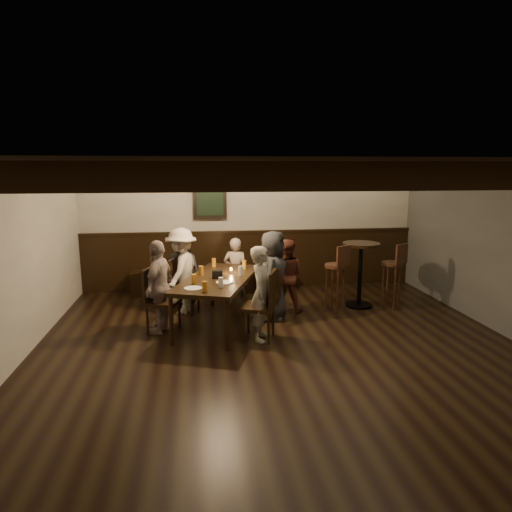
{
  "coord_description": "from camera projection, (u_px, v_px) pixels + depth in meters",
  "views": [
    {
      "loc": [
        -1.09,
        -5.32,
        2.36
      ],
      "look_at": [
        -0.2,
        1.3,
        1.05
      ],
      "focal_mm": 32.0,
      "sensor_mm": 36.0,
      "label": 1
    }
  ],
  "objects": [
    {
      "name": "high_top_table",
      "position": [
        360.0,
        265.0,
        7.73
      ],
      "size": [
        0.62,
        0.62,
        1.11
      ],
      "color": "black",
      "rests_on": "floor"
    },
    {
      "name": "bar_stool_right",
      "position": [
        391.0,
        284.0,
        7.71
      ],
      "size": [
        0.41,
        0.41,
        1.12
      ],
      "rotation": [
        0.0,
        0.0,
        0.56
      ],
      "color": "#3B1F12",
      "rests_on": "floor"
    },
    {
      "name": "chair_right_far",
      "position": [
        260.0,
        318.0,
        6.31
      ],
      "size": [
        0.57,
        0.57,
        0.97
      ],
      "rotation": [
        0.0,
        0.0,
        1.23
      ],
      "color": "black",
      "rests_on": "floor"
    },
    {
      "name": "person_bench_centre",
      "position": [
        236.0,
        272.0,
        7.84
      ],
      "size": [
        0.5,
        0.41,
        1.18
      ],
      "primitive_type": "imported",
      "rotation": [
        0.0,
        0.0,
        2.81
      ],
      "color": "gray",
      "rests_on": "floor"
    },
    {
      "name": "plate_far",
      "position": [
        224.0,
        282.0,
        6.48
      ],
      "size": [
        0.24,
        0.24,
        0.01
      ],
      "primitive_type": "cylinder",
      "color": "white",
      "rests_on": "dining_table"
    },
    {
      "name": "pint_f",
      "position": [
        221.0,
        282.0,
        6.22
      ],
      "size": [
        0.07,
        0.07,
        0.14
      ],
      "primitive_type": "cylinder",
      "color": "silver",
      "rests_on": "dining_table"
    },
    {
      "name": "dining_table",
      "position": [
        218.0,
        281.0,
        6.81
      ],
      "size": [
        1.49,
        2.16,
        0.74
      ],
      "rotation": [
        0.0,
        0.0,
        -0.34
      ],
      "color": "black",
      "rests_on": "floor"
    },
    {
      "name": "person_left_near",
      "position": [
        182.0,
        271.0,
        7.39
      ],
      "size": [
        0.79,
        1.03,
        1.41
      ],
      "primitive_type": "imported",
      "rotation": [
        0.0,
        0.0,
        -1.91
      ],
      "color": "#B7AE9A",
      "rests_on": "floor"
    },
    {
      "name": "person_bench_right",
      "position": [
        286.0,
        275.0,
        7.51
      ],
      "size": [
        0.71,
        0.63,
        1.21
      ],
      "primitive_type": "imported",
      "rotation": [
        0.0,
        0.0,
        2.81
      ],
      "color": "#5E2C20",
      "rests_on": "floor"
    },
    {
      "name": "candle",
      "position": [
        231.0,
        272.0,
        7.06
      ],
      "size": [
        0.05,
        0.05,
        0.05
      ],
      "primitive_type": "cylinder",
      "color": "beige",
      "rests_on": "dining_table"
    },
    {
      "name": "person_left_far",
      "position": [
        159.0,
        287.0,
        6.53
      ],
      "size": [
        0.57,
        0.86,
        1.35
      ],
      "primitive_type": "imported",
      "rotation": [
        0.0,
        0.0,
        -1.91
      ],
      "color": "gray",
      "rests_on": "floor"
    },
    {
      "name": "plate_near",
      "position": [
        193.0,
        288.0,
        6.16
      ],
      "size": [
        0.24,
        0.24,
        0.01
      ],
      "primitive_type": "cylinder",
      "color": "white",
      "rests_on": "dining_table"
    },
    {
      "name": "person_bench_left",
      "position": [
        183.0,
        269.0,
        7.87
      ],
      "size": [
        0.71,
        0.58,
        1.25
      ],
      "primitive_type": "imported",
      "rotation": [
        0.0,
        0.0,
        2.81
      ],
      "color": "#2B2C2E",
      "rests_on": "floor"
    },
    {
      "name": "person_right_near",
      "position": [
        273.0,
        275.0,
        7.09
      ],
      "size": [
        0.65,
        0.79,
        1.4
      ],
      "primitive_type": "imported",
      "rotation": [
        0.0,
        0.0,
        1.23
      ],
      "color": "#292A2C",
      "rests_on": "floor"
    },
    {
      "name": "pint_g",
      "position": [
        205.0,
        287.0,
        6.01
      ],
      "size": [
        0.07,
        0.07,
        0.14
      ],
      "primitive_type": "cylinder",
      "color": "#BF7219",
      "rests_on": "dining_table"
    },
    {
      "name": "bar_stool_left",
      "position": [
        335.0,
        287.0,
        7.53
      ],
      "size": [
        0.4,
        0.41,
        1.12
      ],
      "rotation": [
        0.0,
        0.0,
        0.53
      ],
      "color": "#3B1F12",
      "rests_on": "floor"
    },
    {
      "name": "condiment_caddy",
      "position": [
        217.0,
        274.0,
        6.74
      ],
      "size": [
        0.15,
        0.1,
        0.12
      ],
      "primitive_type": "cube",
      "color": "black",
      "rests_on": "dining_table"
    },
    {
      "name": "room",
      "position": [
        244.0,
        245.0,
        7.68
      ],
      "size": [
        7.0,
        7.0,
        7.0
      ],
      "color": "black",
      "rests_on": "ground"
    },
    {
      "name": "pint_c",
      "position": [
        201.0,
        270.0,
        6.94
      ],
      "size": [
        0.07,
        0.07,
        0.14
      ],
      "primitive_type": "cylinder",
      "color": "#BF7219",
      "rests_on": "dining_table"
    },
    {
      "name": "person_right_far",
      "position": [
        262.0,
        293.0,
        6.24
      ],
      "size": [
        0.46,
        0.56,
        1.32
      ],
      "primitive_type": "imported",
      "rotation": [
        0.0,
        0.0,
        1.23
      ],
      "color": "#9D9885",
      "rests_on": "floor"
    },
    {
      "name": "pint_d",
      "position": [
        241.0,
        271.0,
        6.92
      ],
      "size": [
        0.07,
        0.07,
        0.14
      ],
      "primitive_type": "cylinder",
      "color": "silver",
      "rests_on": "dining_table"
    },
    {
      "name": "chair_left_far",
      "position": [
        162.0,
        313.0,
        6.6
      ],
      "size": [
        0.55,
        0.55,
        0.94
      ],
      "rotation": [
        0.0,
        0.0,
        -1.91
      ],
      "color": "black",
      "rests_on": "floor"
    },
    {
      "name": "chair_right_near",
      "position": [
        271.0,
        303.0,
        7.18
      ],
      "size": [
        0.49,
        0.49,
        0.85
      ],
      "rotation": [
        0.0,
        0.0,
        1.23
      ],
      "color": "black",
      "rests_on": "floor"
    },
    {
      "name": "chair_left_near",
      "position": [
        184.0,
        296.0,
        7.47
      ],
      "size": [
        0.53,
        0.53,
        0.9
      ],
      "rotation": [
        0.0,
        0.0,
        -1.91
      ],
      "color": "black",
      "rests_on": "floor"
    },
    {
      "name": "pint_a",
      "position": [
        214.0,
        263.0,
        7.52
      ],
      "size": [
        0.07,
        0.07,
        0.14
      ],
      "primitive_type": "cylinder",
      "color": "#BF7219",
      "rests_on": "dining_table"
    },
    {
      "name": "pint_b",
      "position": [
        244.0,
        265.0,
        7.36
      ],
      "size": [
        0.07,
        0.07,
        0.14
      ],
      "primitive_type": "cylinder",
      "color": "#BF7219",
      "rests_on": "dining_table"
    },
    {
      "name": "pint_e",
      "position": [
        194.0,
        279.0,
        6.4
      ],
      "size": [
        0.07,
        0.07,
        0.14
      ],
      "primitive_type": "cylinder",
      "color": "#BF7219",
      "rests_on": "dining_table"
    }
  ]
}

